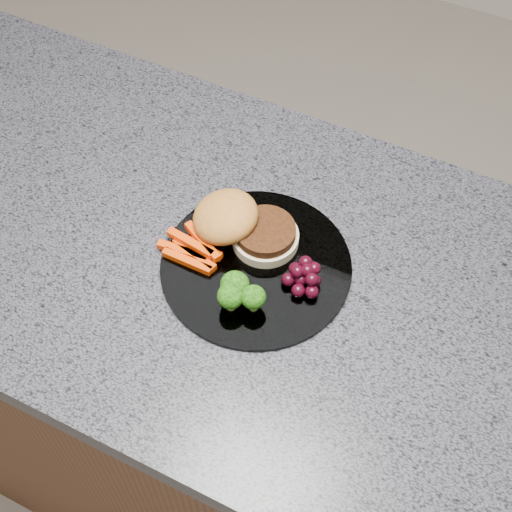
{
  "coord_description": "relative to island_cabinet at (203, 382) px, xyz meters",
  "views": [
    {
      "loc": [
        0.35,
        -0.49,
        1.7
      ],
      "look_at": [
        0.11,
        0.0,
        0.93
      ],
      "focal_mm": 50.0,
      "sensor_mm": 36.0,
      "label": 1
    }
  ],
  "objects": [
    {
      "name": "burger",
      "position": [
        0.07,
        0.04,
        0.5
      ],
      "size": [
        0.18,
        0.13,
        0.05
      ],
      "rotation": [
        0.0,
        0.0,
        0.41
      ],
      "color": "beige",
      "rests_on": "plate"
    },
    {
      "name": "broccoli",
      "position": [
        0.12,
        -0.06,
        0.5
      ],
      "size": [
        0.06,
        0.05,
        0.05
      ],
      "rotation": [
        0.0,
        0.0,
        -0.38
      ],
      "color": "olive",
      "rests_on": "plate"
    },
    {
      "name": "island_cabinet",
      "position": [
        0.0,
        0.0,
        0.0
      ],
      "size": [
        1.2,
        0.6,
        0.86
      ],
      "primitive_type": "cube",
      "color": "#57311D",
      "rests_on": "ground"
    },
    {
      "name": "carrot_sticks",
      "position": [
        0.03,
        -0.02,
        0.48
      ],
      "size": [
        0.09,
        0.06,
        0.02
      ],
      "rotation": [
        0.0,
        0.0,
        -0.39
      ],
      "color": "#E23E03",
      "rests_on": "plate"
    },
    {
      "name": "grape_bunch",
      "position": [
        0.18,
        0.0,
        0.49
      ],
      "size": [
        0.05,
        0.06,
        0.03
      ],
      "rotation": [
        0.0,
        0.0,
        0.12
      ],
      "color": "black",
      "rests_on": "plate"
    },
    {
      "name": "plate",
      "position": [
        0.11,
        0.0,
        0.47
      ],
      "size": [
        0.26,
        0.26,
        0.01
      ],
      "primitive_type": "cylinder",
      "color": "white",
      "rests_on": "countertop"
    },
    {
      "name": "countertop",
      "position": [
        0.0,
        0.0,
        0.45
      ],
      "size": [
        1.2,
        0.6,
        0.04
      ],
      "primitive_type": "cube",
      "color": "#4F4F59",
      "rests_on": "island_cabinet"
    }
  ]
}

